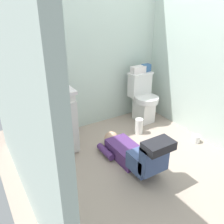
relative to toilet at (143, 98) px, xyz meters
The scene contains 17 objects.
ground_plane 1.18m from the toilet, 133.63° to the right, with size 2.77×3.19×0.04m, color #A29081.
wall_back 1.18m from the toilet, 156.82° to the left, with size 2.43×0.08×2.40m, color #B7C9BF.
wall_left 2.26m from the toilet, 157.48° to the right, with size 0.08×2.19×2.40m, color #B7C9BF.
wall_right 1.23m from the toilet, 63.19° to the right, with size 0.08×2.19×2.40m, color #B7C9BF.
toilet is the anchor object (origin of this frame).
vanity_cabinet 1.50m from the toilet, behind, with size 0.60×0.53×0.82m.
faucet 1.59m from the toilet, behind, with size 0.02×0.02×0.10m, color silver.
person_plumber 1.21m from the toilet, 132.02° to the right, with size 0.38×1.06×0.52m.
tissue_box 0.44m from the toilet, 116.43° to the left, with size 0.22×0.11×0.10m, color silver.
toiletry_bag 0.46m from the toilet, 40.77° to the left, with size 0.12×0.09×0.11m, color #33598C.
soap_dispenser 1.77m from the toilet, behind, with size 0.06×0.06×0.17m.
bottle_pink 1.70m from the toilet, behind, with size 0.05×0.05×0.14m, color pink.
bottle_clear 1.61m from the toilet, behind, with size 0.05×0.05×0.14m, color silver.
bottle_blue 1.55m from the toilet, behind, with size 0.05×0.05×0.14m, color #3F5FBB.
bottle_amber 1.49m from the toilet, behind, with size 0.06×0.06×0.16m, color gold.
paper_towel_roll 0.51m from the toilet, 133.20° to the right, with size 0.11×0.11×0.22m, color white.
toilet_paper_roll 0.98m from the toilet, 77.13° to the right, with size 0.11×0.11×0.10m, color white.
Camera 1 is at (-1.44, -1.89, 1.79)m, focal length 39.03 mm.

